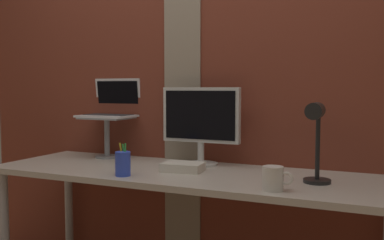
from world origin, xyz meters
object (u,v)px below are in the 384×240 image
monitor (201,119)px  desk_lamp (316,134)px  coffee_mug (273,178)px  pen_cup (123,164)px  laptop (113,106)px

monitor → desk_lamp: bearing=-21.6°
monitor → coffee_mug: 0.68m
pen_cup → coffee_mug: (0.72, -0.00, -0.01)m
pen_cup → coffee_mug: bearing=-0.0°
laptop → coffee_mug: (1.11, -0.48, -0.26)m
pen_cup → laptop: bearing=128.7°
monitor → pen_cup: (-0.22, -0.42, -0.19)m
desk_lamp → coffee_mug: size_ratio=2.83×
laptop → desk_lamp: size_ratio=0.90×
desk_lamp → monitor: bearing=158.4°
laptop → pen_cup: 0.67m
coffee_mug → laptop: bearing=156.4°
desk_lamp → coffee_mug: (-0.14, -0.17, -0.17)m
coffee_mug → desk_lamp: bearing=50.2°
monitor → laptop: laptop is taller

